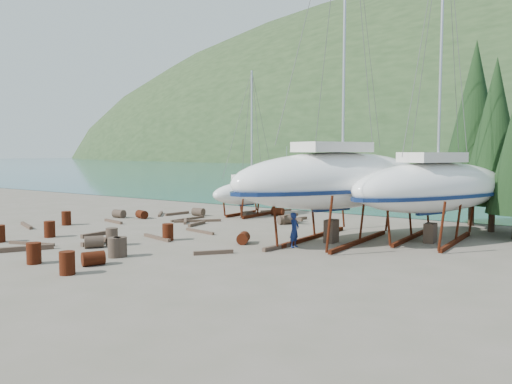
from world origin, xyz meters
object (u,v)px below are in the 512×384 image
Objects in this scene: large_sailboat_near at (337,180)px; worker at (294,230)px; large_sailboat_far at (434,187)px; small_sailboat_shore at (249,192)px.

large_sailboat_near is 11.65× the size of worker.
large_sailboat_far is at bearing -43.86° from worker.
small_sailboat_shore is (-13.86, 3.11, -1.11)m from large_sailboat_far.
worker is (-0.90, -2.81, -2.33)m from large_sailboat_near.
large_sailboat_near is 11.39m from small_sailboat_shore.
large_sailboat_far is at bearing 56.86° from large_sailboat_near.
large_sailboat_far is (4.19, 2.72, -0.34)m from large_sailboat_near.
large_sailboat_far reaches higher than worker.
worker is at bearing -31.82° from small_sailboat_shore.
small_sailboat_shore is (-9.67, 5.83, -1.46)m from large_sailboat_near.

